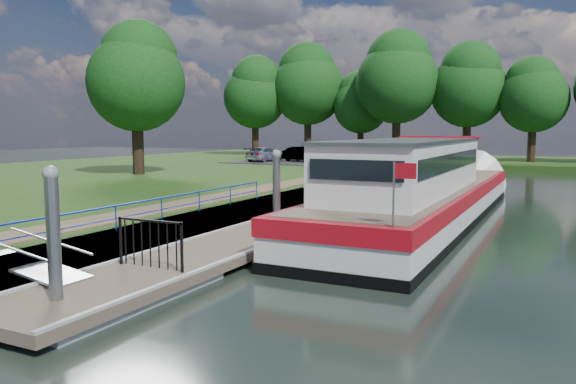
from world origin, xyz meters
The scene contains 17 objects.
ground centered at (0.00, 0.00, 0.00)m, with size 160.00×160.00×0.00m, color black.
riverbank centered at (-18.00, 15.00, 0.39)m, with size 32.00×90.00×0.78m, color #1F3E11.
bank_edge centered at (-2.55, 15.00, 0.39)m, with size 1.10×90.00×0.78m, color #473D2D.
footpath centered at (-4.40, 8.00, 0.80)m, with size 1.60×40.00×0.05m, color brown.
carpark centered at (-11.00, 38.00, 0.81)m, with size 14.00×12.00×0.06m, color black.
blue_fence centered at (-2.75, 3.00, 1.31)m, with size 0.04×18.04×0.72m.
pontoon centered at (0.00, 13.00, 0.18)m, with size 2.50×30.00×0.56m.
mooring_piles centered at (0.00, 13.00, 1.28)m, with size 0.30×27.30×3.55m.
gangway centered at (-1.85, 0.50, 0.63)m, with size 2.58×1.00×0.92m.
gate_panel centered at (0.00, 2.20, 1.15)m, with size 1.85×0.05×1.15m.
barge centered at (3.60, 14.54, 1.09)m, with size 4.36×21.15×4.78m.
horizon_trees centered at (-1.61, 48.68, 7.95)m, with size 54.38×10.03×12.87m.
bank_tree_a centered at (-15.99, 20.08, 7.02)m, with size 6.12×6.12×9.72m.
car_a centered at (-8.17, 34.85, 1.37)m, with size 1.27×3.16×1.08m, color #999999.
car_b centered at (-12.16, 36.47, 1.48)m, with size 1.36×3.91×1.29m, color #999999.
car_c centered at (-15.40, 35.58, 1.45)m, with size 1.72×4.23×1.23m, color #999999.
car_d centered at (-8.84, 39.60, 1.40)m, with size 1.87×4.06×1.13m, color #999999.
Camera 1 is at (8.55, -7.79, 3.61)m, focal length 35.00 mm.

